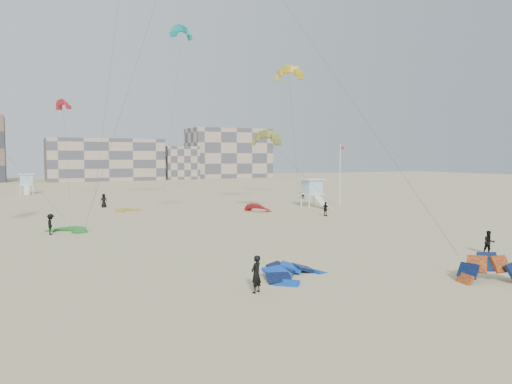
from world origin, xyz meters
name	(u,v)px	position (x,y,z in m)	size (l,w,h in m)	color
ground	(310,293)	(0.00, 0.00, 0.00)	(320.00, 320.00, 0.00)	#C5B784
kite_ground_blue	(295,277)	(1.07, 3.27, 0.00)	(4.48, 4.55, 1.26)	#0B4AF5
kite_ground_orange	(491,282)	(10.02, -2.37, 0.00)	(3.51, 2.48, 2.46)	orange
kite_ground_green	(68,231)	(-8.97, 27.24, 0.00)	(3.65, 3.86, 0.56)	green
kite_ground_red_far	(257,211)	(13.90, 34.92, 0.00)	(3.36, 3.13, 1.70)	red
kite_ground_yellow	(127,211)	(-0.73, 42.28, 0.00)	(3.41, 3.59, 0.41)	orange
kitesurfer_main	(256,274)	(-2.37, 1.25, 0.95)	(0.69, 0.45, 1.89)	black
kitesurfer_b	(489,243)	(16.59, 3.17, 0.82)	(0.80, 0.62, 1.65)	black
kitesurfer_c	(51,224)	(-10.52, 25.82, 0.92)	(1.19, 0.68, 1.84)	black
kitesurfer_d	(326,209)	(18.80, 27.01, 0.83)	(0.97, 0.40, 1.65)	black
kitesurfer_e	(104,201)	(-2.68, 48.09, 0.93)	(0.91, 0.59, 1.85)	black
kitesurfer_f	(303,194)	(28.79, 48.77, 0.83)	(1.54, 0.49, 1.66)	black
kite_fly_olive	(266,139)	(14.00, 32.77, 8.91)	(10.18, 5.54, 9.44)	olive
kite_fly_yellow	(289,75)	(24.20, 45.39, 19.12)	(10.02, 12.10, 19.51)	orange
kite_fly_teal_b	(182,33)	(12.43, 61.13, 27.45)	(7.11, 6.82, 27.77)	#0F8581
kite_fly_red	(63,106)	(-6.25, 63.74, 14.88)	(4.21, 10.58, 15.16)	red
lifeguard_tower_near	(312,193)	(23.14, 36.97, 1.89)	(2.73, 5.20, 3.81)	white
lifeguard_tower_far	(27,184)	(-11.63, 78.77, 1.87)	(2.73, 5.17, 3.78)	white
flagpole	(340,174)	(26.73, 35.52, 4.48)	(0.70, 0.11, 8.55)	white
condo_mid	(105,160)	(10.00, 130.00, 6.00)	(32.00, 16.00, 12.00)	tan
condo_east	(228,153)	(50.00, 132.00, 8.00)	(26.00, 14.00, 16.00)	tan
condo_fill_right	(179,163)	(32.00, 128.00, 5.00)	(10.00, 10.00, 10.00)	tan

